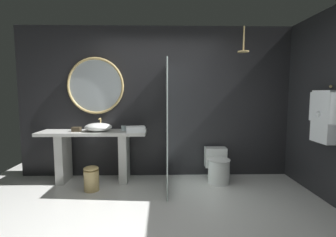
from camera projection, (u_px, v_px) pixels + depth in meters
ground_plane at (155, 232)px, 2.67m from camera, size 5.76×5.76×0.00m
back_wall_panel at (158, 102)px, 4.42m from camera, size 4.80×0.10×2.60m
side_wall_right at (333, 106)px, 3.34m from camera, size 0.10×2.47×2.60m
vanity_counter at (94, 149)px, 4.16m from camera, size 1.74×0.49×0.84m
vessel_sink at (98, 127)px, 4.09m from camera, size 0.44×0.36×0.20m
tumbler_cup at (123, 128)px, 4.16m from camera, size 0.08×0.08×0.09m
tissue_box at (76, 129)px, 4.07m from camera, size 0.14×0.10×0.07m
round_wall_mirror at (96, 86)px, 4.27m from camera, size 0.97×0.04×0.97m
shower_glass_panel at (167, 126)px, 3.85m from camera, size 0.02×1.11×1.94m
rain_shower_head at (243, 48)px, 3.91m from camera, size 0.18×0.18×0.40m
hanging_bathrobe at (324, 114)px, 3.31m from camera, size 0.20×0.55×0.76m
toilet at (218, 166)px, 4.16m from camera, size 0.37×0.57×0.53m
waste_bin at (91, 178)px, 3.78m from camera, size 0.23×0.23×0.38m
folded_hand_towel at (136, 129)px, 3.99m from camera, size 0.33×0.25×0.09m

